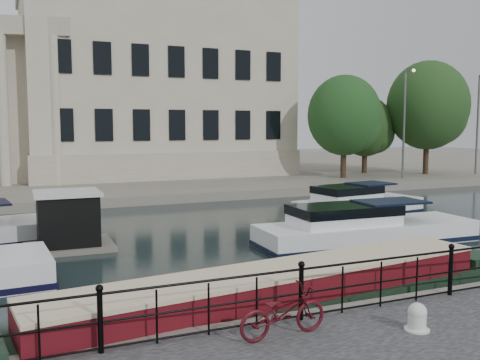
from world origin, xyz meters
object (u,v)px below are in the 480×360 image
harbour_hut (68,223)px  bicycle (283,312)px  narrowboat (279,303)px  mooring_bollard (417,317)px

harbour_hut → bicycle: bearing=-76.1°
narrowboat → harbour_hut: 10.21m
mooring_bollard → harbour_hut: bearing=112.6°
mooring_bollard → harbour_hut: (-5.19, 12.45, 0.15)m
bicycle → harbour_hut: bearing=9.8°
mooring_bollard → narrowboat: bearing=115.6°
bicycle → narrowboat: bearing=-29.4°
bicycle → harbour_hut: harbour_hut is taller
bicycle → harbour_hut: 11.98m
bicycle → narrowboat: bicycle is taller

